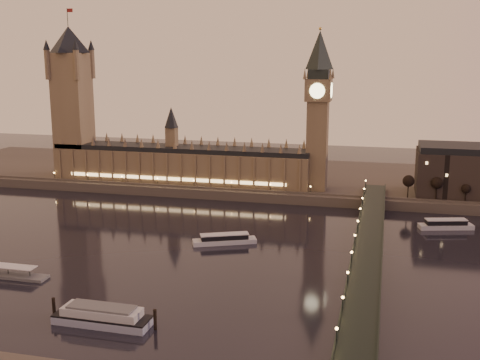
# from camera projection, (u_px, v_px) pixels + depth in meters

# --- Properties ---
(ground) EXTENTS (700.00, 700.00, 0.00)m
(ground) POSITION_uv_depth(u_px,v_px,m) (176.00, 249.00, 295.19)
(ground) COLOR black
(ground) RESTS_ON ground
(far_embankment) EXTENTS (560.00, 130.00, 6.00)m
(far_embankment) POSITION_uv_depth(u_px,v_px,m) (290.00, 178.00, 444.08)
(far_embankment) COLOR #423D35
(far_embankment) RESTS_ON ground
(palace_of_westminster) EXTENTS (180.00, 26.62, 52.00)m
(palace_of_westminster) POSITION_uv_depth(u_px,v_px,m) (180.00, 160.00, 414.79)
(palace_of_westminster) COLOR brown
(palace_of_westminster) RESTS_ON ground
(victoria_tower) EXTENTS (31.68, 31.68, 118.00)m
(victoria_tower) POSITION_uv_depth(u_px,v_px,m) (72.00, 94.00, 424.17)
(victoria_tower) COLOR brown
(victoria_tower) RESTS_ON ground
(big_ben) EXTENTS (17.68, 17.68, 104.00)m
(big_ben) POSITION_uv_depth(u_px,v_px,m) (318.00, 101.00, 383.79)
(big_ben) COLOR brown
(big_ben) RESTS_ON ground
(westminster_bridge) EXTENTS (13.20, 260.00, 15.30)m
(westminster_bridge) POSITION_uv_depth(u_px,v_px,m) (367.00, 254.00, 272.56)
(westminster_bridge) COLOR black
(westminster_bridge) RESTS_ON ground
(bare_tree_0) EXTENTS (6.09, 6.09, 12.39)m
(bare_tree_0) POSITION_uv_depth(u_px,v_px,m) (406.00, 184.00, 369.40)
(bare_tree_0) COLOR black
(bare_tree_0) RESTS_ON ground
(bare_tree_1) EXTENTS (6.09, 6.09, 12.39)m
(bare_tree_1) POSITION_uv_depth(u_px,v_px,m) (435.00, 185.00, 365.49)
(bare_tree_1) COLOR black
(bare_tree_1) RESTS_ON ground
(bare_tree_2) EXTENTS (6.09, 6.09, 12.39)m
(bare_tree_2) POSITION_uv_depth(u_px,v_px,m) (464.00, 187.00, 361.58)
(bare_tree_2) COLOR black
(bare_tree_2) RESTS_ON ground
(cruise_boat_a) EXTENTS (32.18, 19.34, 5.14)m
(cruise_boat_a) POSITION_uv_depth(u_px,v_px,m) (225.00, 239.00, 303.83)
(cruise_boat_a) COLOR silver
(cruise_boat_a) RESTS_ON ground
(cruise_boat_b) EXTENTS (30.24, 14.83, 5.42)m
(cruise_boat_b) POSITION_uv_depth(u_px,v_px,m) (446.00, 224.00, 329.18)
(cruise_boat_b) COLOR silver
(cruise_boat_b) RESTS_ON ground
(moored_barge) EXTENTS (40.96, 10.45, 7.51)m
(moored_barge) POSITION_uv_depth(u_px,v_px,m) (102.00, 316.00, 214.02)
(moored_barge) COLOR #99A5C3
(moored_barge) RESTS_ON ground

